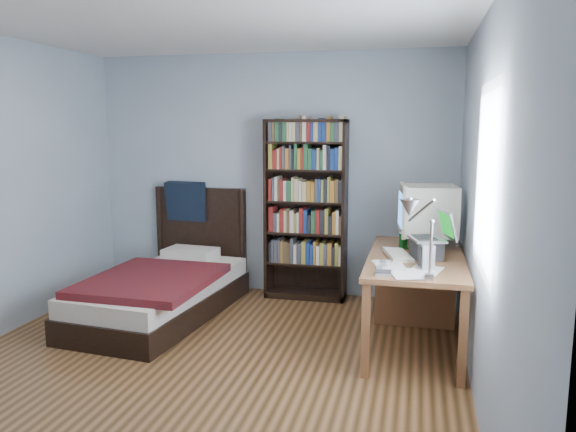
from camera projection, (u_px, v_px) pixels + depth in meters
The scene contains 14 objects.
room at pixel (198, 200), 3.86m from camera, with size 4.20×4.24×2.50m.
desk at pixel (415, 280), 4.94m from camera, with size 0.75×1.55×0.73m.
crt_monitor at pixel (427, 211), 4.82m from camera, with size 0.51×0.48×0.54m.
laptop at pixel (429, 244), 4.40m from camera, with size 0.38×0.37×0.39m.
desk_lamp at pixel (413, 216), 3.40m from camera, with size 0.23×0.51×0.61m.
keyboard at pixel (398, 255), 4.46m from camera, with size 0.17×0.43×0.03m, color beige.
speaker at pixel (427, 257), 4.07m from camera, with size 0.09×0.09×0.18m, color gray.
soda_can at pixel (403, 241), 4.74m from camera, with size 0.07×0.07×0.13m, color #073812.
mouse at pixel (412, 246), 4.80m from camera, with size 0.06×0.10×0.03m, color silver.
phone_silver at pixel (383, 262), 4.23m from camera, with size 0.05×0.09×0.02m, color #B7B7BC.
phone_grey at pixel (382, 267), 4.09m from camera, with size 0.05×0.10×0.02m, color gray.
external_drive at pixel (383, 273), 3.92m from camera, with size 0.11×0.11×0.02m, color gray.
bookshelf at pixel (306, 210), 5.70m from camera, with size 0.82×0.30×1.82m.
bed at pixel (165, 286), 5.30m from camera, with size 1.15×2.09×1.16m.
Camera 1 is at (1.50, -3.59, 1.76)m, focal length 35.00 mm.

